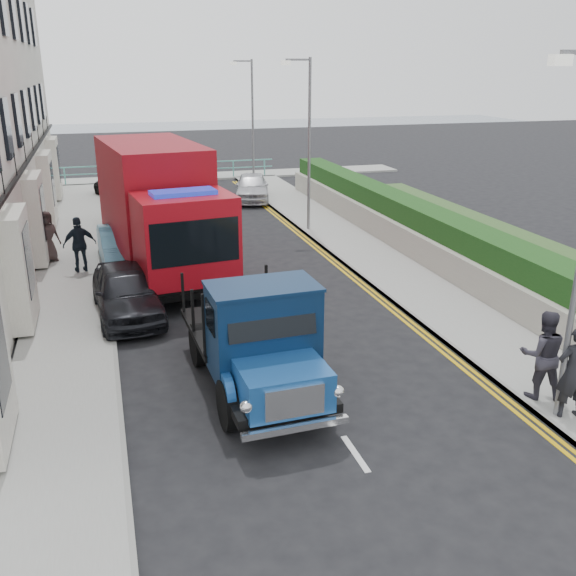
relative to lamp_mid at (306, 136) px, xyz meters
The scene contains 20 objects.
ground 15.15m from the lamp_mid, 106.61° to the right, with size 120.00×120.00×0.00m, color black.
pavement_west 11.33m from the lamp_mid, 151.93° to the right, with size 2.40×38.00×0.12m, color gray.
pavement_east 6.46m from the lamp_mid, 77.35° to the right, with size 2.60×38.00×0.12m, color gray.
promenade 16.06m from the lamp_mid, 105.56° to the left, with size 30.00×2.50×0.12m, color gray.
sea_plane 46.36m from the lamp_mid, 95.19° to the left, with size 120.00×120.00×0.00m, color slate.
garden_east 6.62m from the lamp_mid, 58.76° to the right, with size 1.45×28.00×1.75m.
seafront_railing 15.19m from the lamp_mid, 106.39° to the left, with size 13.00×0.08×1.11m.
lamp_mid is the anchor object (origin of this frame).
lamp_far 10.00m from the lamp_mid, 90.00° to the left, with size 1.23×0.18×7.00m.
bedford_lorry 14.82m from the lamp_mid, 111.44° to the right, with size 2.38×5.54×2.57m.
red_lorry 7.80m from the lamp_mid, 147.39° to the right, with size 3.77×8.45×4.28m.
parked_car_front 11.53m from the lamp_mid, 134.71° to the right, with size 1.72×4.28×1.46m, color black.
parked_car_mid 8.84m from the lamp_mid, 159.46° to the right, with size 1.45×4.17×1.37m, color #5493B4.
parked_car_rear 8.26m from the lamp_mid, 161.46° to the left, with size 1.94×4.78×1.39m, color #B3B4B8.
seafront_car_left 12.26m from the lamp_mid, 126.11° to the left, with size 2.11×4.57×1.27m, color black.
seafront_car_right 7.79m from the lamp_mid, 95.50° to the left, with size 1.68×4.19×1.43m, color silver.
pedestrian_east_near 16.36m from the lamp_mid, 88.95° to the right, with size 0.69×0.46×1.90m, color black.
pedestrian_east_far 15.53m from the lamp_mid, 89.16° to the right, with size 0.93×0.73×1.92m, color #35323D.
pedestrian_west_near 10.16m from the lamp_mid, 158.69° to the right, with size 1.09×0.45×1.86m, color black.
pedestrian_west_far 10.79m from the lamp_mid, 169.01° to the right, with size 0.88×0.58×1.81m, color #392B29.
Camera 1 is at (-4.00, -11.29, 6.71)m, focal length 40.00 mm.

